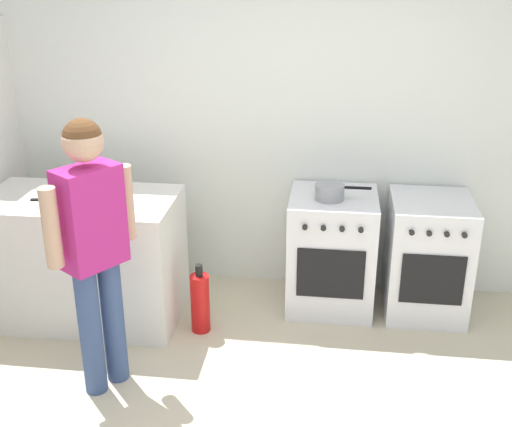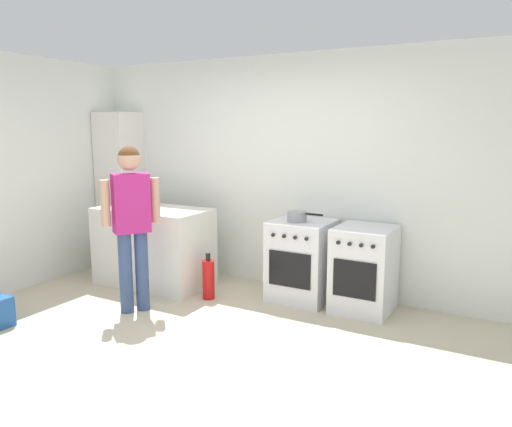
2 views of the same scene
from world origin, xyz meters
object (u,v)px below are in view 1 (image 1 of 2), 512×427
oven_left (331,251)px  oven_right (427,256)px  pot (330,192)px  knife_carving (65,196)px  person (93,236)px  fire_extinguisher (200,302)px  knife_utility (48,200)px

oven_left → oven_right: 0.67m
oven_left → pot: bearing=-115.5°
knife_carving → person: person is taller
person → fire_extinguisher: person is taller
knife_carving → fire_extinguisher: (0.92, -0.11, -0.69)m
oven_left → person: person is taller
knife_utility → pot: bearing=11.8°
fire_extinguisher → knife_carving: bearing=173.2°
oven_left → knife_carving: bearing=-168.4°
oven_right → pot: bearing=-174.9°
knife_utility → knife_carving: same height
knife_utility → person: size_ratio=0.15×
person → pot: bearing=39.8°
oven_right → knife_carving: 2.54m
pot → fire_extinguisher: (-0.84, -0.41, -0.69)m
oven_left → person: (-1.31, -1.13, 0.55)m
oven_right → knife_utility: (-2.55, -0.45, 0.48)m
knife_utility → person: 0.89m
knife_carving → fire_extinguisher: knife_carving is taller
oven_left → oven_right: same height
person → knife_utility: bearing=129.9°
knife_utility → oven_left: bearing=13.5°
person → fire_extinguisher: (0.44, 0.65, -0.76)m
oven_right → knife_carving: bearing=-171.5°
pot → knife_carving: 1.79m
person → knife_carving: bearing=122.4°
oven_left → knife_utility: knife_utility is taller
pot → person: 1.67m
oven_right → person: bearing=-150.4°
oven_left → fire_extinguisher: size_ratio=1.70×
pot → person: (-1.28, -1.07, 0.08)m
knife_utility → knife_carving: bearing=43.7°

